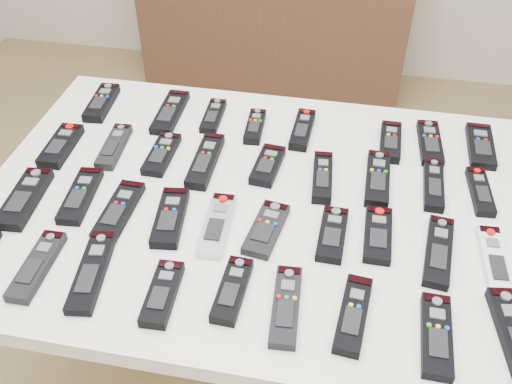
% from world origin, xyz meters
% --- Properties ---
extents(ground, '(4.00, 4.00, 0.00)m').
position_xyz_m(ground, '(0.00, 0.00, 0.00)').
color(ground, olive).
rests_on(ground, ground).
extents(table, '(1.25, 0.88, 0.78)m').
position_xyz_m(table, '(0.01, -0.05, 0.72)').
color(table, white).
rests_on(table, ground).
extents(sideboard, '(1.38, 0.46, 0.68)m').
position_xyz_m(sideboard, '(-0.24, 1.78, 0.34)').
color(sideboard, '#452B1B').
rests_on(sideboard, ground).
extents(remote_0, '(0.07, 0.17, 0.02)m').
position_xyz_m(remote_0, '(-0.48, 0.24, 0.79)').
color(remote_0, black).
rests_on(remote_0, table).
extents(remote_1, '(0.06, 0.20, 0.02)m').
position_xyz_m(remote_1, '(-0.28, 0.24, 0.79)').
color(remote_1, black).
rests_on(remote_1, table).
extents(remote_2, '(0.05, 0.15, 0.02)m').
position_xyz_m(remote_2, '(-0.16, 0.24, 0.79)').
color(remote_2, black).
rests_on(remote_2, table).
extents(remote_3, '(0.05, 0.14, 0.02)m').
position_xyz_m(remote_3, '(-0.04, 0.21, 0.79)').
color(remote_3, black).
rests_on(remote_3, table).
extents(remote_4, '(0.05, 0.16, 0.02)m').
position_xyz_m(remote_4, '(0.08, 0.22, 0.79)').
color(remote_4, black).
rests_on(remote_4, table).
extents(remote_5, '(0.05, 0.15, 0.02)m').
position_xyz_m(remote_5, '(0.31, 0.21, 0.79)').
color(remote_5, black).
rests_on(remote_5, table).
extents(remote_6, '(0.06, 0.18, 0.02)m').
position_xyz_m(remote_6, '(0.40, 0.23, 0.79)').
color(remote_6, black).
rests_on(remote_6, table).
extents(remote_7, '(0.06, 0.17, 0.02)m').
position_xyz_m(remote_7, '(0.53, 0.24, 0.79)').
color(remote_7, black).
rests_on(remote_7, table).
extents(remote_8, '(0.06, 0.16, 0.02)m').
position_xyz_m(remote_8, '(-0.50, 0.04, 0.79)').
color(remote_8, black).
rests_on(remote_8, table).
extents(remote_9, '(0.06, 0.17, 0.02)m').
position_xyz_m(remote_9, '(-0.37, 0.06, 0.79)').
color(remote_9, black).
rests_on(remote_9, table).
extents(remote_10, '(0.05, 0.16, 0.02)m').
position_xyz_m(remote_10, '(-0.24, 0.05, 0.79)').
color(remote_10, black).
rests_on(remote_10, table).
extents(remote_11, '(0.05, 0.20, 0.02)m').
position_xyz_m(remote_11, '(-0.13, 0.05, 0.79)').
color(remote_11, black).
rests_on(remote_11, table).
extents(remote_12, '(0.07, 0.14, 0.02)m').
position_xyz_m(remote_12, '(0.02, 0.06, 0.79)').
color(remote_12, black).
rests_on(remote_12, table).
extents(remote_13, '(0.06, 0.17, 0.02)m').
position_xyz_m(remote_13, '(0.15, 0.04, 0.79)').
color(remote_13, black).
rests_on(remote_13, table).
extents(remote_14, '(0.05, 0.19, 0.02)m').
position_xyz_m(remote_14, '(0.28, 0.06, 0.79)').
color(remote_14, black).
rests_on(remote_14, table).
extents(remote_15, '(0.05, 0.17, 0.02)m').
position_xyz_m(remote_15, '(0.41, 0.06, 0.79)').
color(remote_15, black).
rests_on(remote_15, table).
extents(remote_16, '(0.05, 0.16, 0.02)m').
position_xyz_m(remote_16, '(0.51, 0.06, 0.79)').
color(remote_16, black).
rests_on(remote_16, table).
extents(remote_17, '(0.08, 0.19, 0.02)m').
position_xyz_m(remote_17, '(-0.49, -0.16, 0.79)').
color(remote_17, black).
rests_on(remote_17, table).
extents(remote_18, '(0.07, 0.18, 0.02)m').
position_xyz_m(remote_18, '(-0.37, -0.13, 0.79)').
color(remote_18, black).
rests_on(remote_18, table).
extents(remote_19, '(0.06, 0.18, 0.02)m').
position_xyz_m(remote_19, '(-0.27, -0.16, 0.79)').
color(remote_19, black).
rests_on(remote_19, table).
extents(remote_20, '(0.08, 0.18, 0.02)m').
position_xyz_m(remote_20, '(-0.15, -0.16, 0.79)').
color(remote_20, black).
rests_on(remote_20, table).
extents(remote_21, '(0.06, 0.18, 0.02)m').
position_xyz_m(remote_21, '(-0.05, -0.16, 0.79)').
color(remote_21, '#B7B7BC').
rests_on(remote_21, table).
extents(remote_22, '(0.08, 0.16, 0.02)m').
position_xyz_m(remote_22, '(0.05, -0.15, 0.79)').
color(remote_22, black).
rests_on(remote_22, table).
extents(remote_23, '(0.06, 0.15, 0.02)m').
position_xyz_m(remote_23, '(0.19, -0.14, 0.79)').
color(remote_23, black).
rests_on(remote_23, table).
extents(remote_24, '(0.06, 0.15, 0.02)m').
position_xyz_m(remote_24, '(0.29, -0.13, 0.79)').
color(remote_24, black).
rests_on(remote_24, table).
extents(remote_25, '(0.07, 0.19, 0.02)m').
position_xyz_m(remote_25, '(0.41, -0.15, 0.79)').
color(remote_25, black).
rests_on(remote_25, table).
extents(remote_26, '(0.05, 0.19, 0.02)m').
position_xyz_m(remote_26, '(0.52, -0.16, 0.79)').
color(remote_26, silver).
rests_on(remote_26, table).
extents(remote_28, '(0.05, 0.18, 0.02)m').
position_xyz_m(remote_28, '(-0.37, -0.34, 0.79)').
color(remote_28, black).
rests_on(remote_28, table).
extents(remote_29, '(0.08, 0.21, 0.02)m').
position_xyz_m(remote_29, '(-0.26, -0.33, 0.79)').
color(remote_29, black).
rests_on(remote_29, table).
extents(remote_30, '(0.06, 0.15, 0.02)m').
position_xyz_m(remote_30, '(-0.11, -0.36, 0.79)').
color(remote_30, black).
rests_on(remote_30, table).
extents(remote_31, '(0.05, 0.15, 0.02)m').
position_xyz_m(remote_31, '(0.02, -0.33, 0.79)').
color(remote_31, black).
rests_on(remote_31, table).
extents(remote_32, '(0.06, 0.18, 0.02)m').
position_xyz_m(remote_32, '(0.13, -0.34, 0.79)').
color(remote_32, black).
rests_on(remote_32, table).
extents(remote_33, '(0.06, 0.17, 0.02)m').
position_xyz_m(remote_33, '(0.25, -0.34, 0.79)').
color(remote_33, black).
rests_on(remote_33, table).
extents(remote_34, '(0.05, 0.17, 0.02)m').
position_xyz_m(remote_34, '(0.39, -0.36, 0.79)').
color(remote_34, black).
rests_on(remote_34, table).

